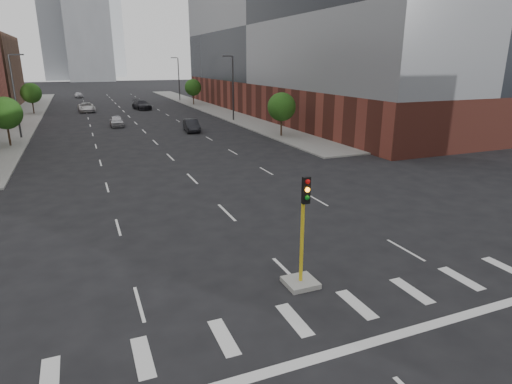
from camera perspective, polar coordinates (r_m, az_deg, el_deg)
sidewalk_left_far at (r=78.88m, az=-28.25°, el=9.06°), size 5.00×92.00×0.15m
sidewalk_right_far at (r=81.59m, az=-6.54°, el=11.15°), size 5.00×92.00×0.15m
building_right_main at (r=73.90m, az=7.91°, el=18.98°), size 24.00×70.00×22.00m
tower_right at (r=266.52m, az=-20.14°, el=22.94°), size 20.00×20.00×80.00m
tower_mid at (r=204.65m, az=-21.61°, el=19.78°), size 18.00×18.00×44.00m
median_traffic_signal at (r=16.63m, az=6.10°, el=-9.33°), size 1.20×1.20×4.40m
streetlight_right_a at (r=62.66m, az=-3.17°, el=14.00°), size 1.60×0.22×9.07m
streetlight_right_b at (r=96.36m, az=-10.31°, el=14.83°), size 1.60×0.22×9.07m
streetlight_left at (r=54.52m, az=-29.44°, el=11.43°), size 1.60×0.22×9.07m
tree_left_near at (r=49.78m, az=-30.45°, el=9.06°), size 3.20×3.20×4.85m
tree_left_far at (r=79.51m, az=-27.80°, el=11.59°), size 3.20×3.20×4.85m
tree_right_near at (r=49.17m, az=3.43°, el=11.27°), size 3.20×3.20×4.85m
tree_right_far at (r=86.85m, az=-8.40°, el=13.63°), size 3.20×3.20×4.85m
car_near_left at (r=60.40m, az=-18.10°, el=8.98°), size 1.79×4.23×1.43m
car_mid_right at (r=53.81m, az=-8.60°, el=8.76°), size 1.96×4.64×1.49m
car_far_left at (r=79.81m, az=-21.66°, el=10.45°), size 2.78×5.64×1.54m
car_deep_right at (r=80.91m, az=-15.00°, el=11.18°), size 3.15×5.99×1.66m
car_distant at (r=111.78m, az=-22.57°, el=11.88°), size 2.02×4.19×1.38m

